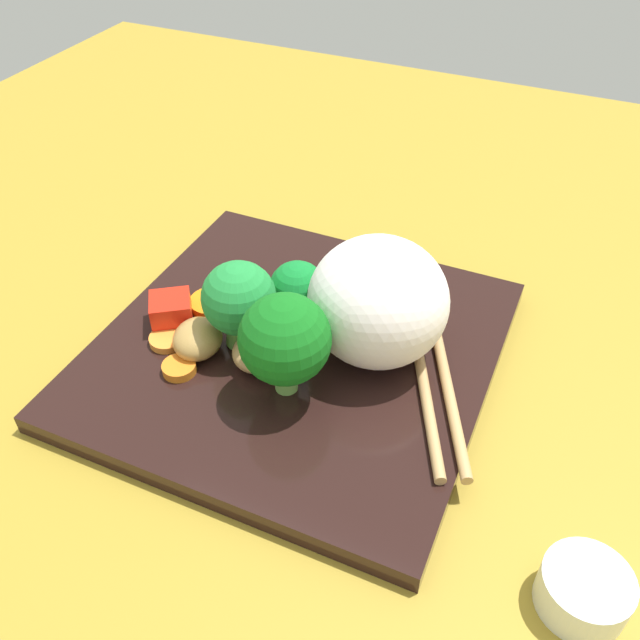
{
  "coord_description": "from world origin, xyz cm",
  "views": [
    {
      "loc": [
        -15.39,
        30.65,
        33.32
      ],
      "look_at": [
        -1.4,
        -0.86,
        3.42
      ],
      "focal_mm": 38.42,
      "sensor_mm": 36.0,
      "label": 1
    }
  ],
  "objects_px": {
    "square_plate": "(296,352)",
    "rice_mound": "(378,302)",
    "carrot_slice_2": "(212,303)",
    "sauce_cup": "(584,591)",
    "broccoli_floret_0": "(298,291)",
    "chopstick_pair": "(429,351)"
  },
  "relations": [
    {
      "from": "square_plate",
      "to": "rice_mound",
      "type": "xyz_separation_m",
      "value": [
        -0.05,
        -0.02,
        0.05
      ]
    },
    {
      "from": "rice_mound",
      "to": "carrot_slice_2",
      "type": "bearing_deg",
      "value": 2.53
    },
    {
      "from": "carrot_slice_2",
      "to": "sauce_cup",
      "type": "bearing_deg",
      "value": 158.02
    },
    {
      "from": "carrot_slice_2",
      "to": "sauce_cup",
      "type": "relative_size",
      "value": 0.7
    },
    {
      "from": "rice_mound",
      "to": "broccoli_floret_0",
      "type": "xyz_separation_m",
      "value": [
        0.06,
        -0.0,
        -0.01
      ]
    },
    {
      "from": "broccoli_floret_0",
      "to": "chopstick_pair",
      "type": "xyz_separation_m",
      "value": [
        -0.09,
        -0.01,
        -0.03
      ]
    },
    {
      "from": "rice_mound",
      "to": "sauce_cup",
      "type": "xyz_separation_m",
      "value": [
        -0.15,
        0.12,
        -0.04
      ]
    },
    {
      "from": "rice_mound",
      "to": "chopstick_pair",
      "type": "xyz_separation_m",
      "value": [
        -0.03,
        -0.01,
        -0.04
      ]
    },
    {
      "from": "broccoli_floret_0",
      "to": "carrot_slice_2",
      "type": "bearing_deg",
      "value": 7.18
    },
    {
      "from": "square_plate",
      "to": "sauce_cup",
      "type": "height_order",
      "value": "sauce_cup"
    },
    {
      "from": "carrot_slice_2",
      "to": "chopstick_pair",
      "type": "relative_size",
      "value": 0.16
    },
    {
      "from": "chopstick_pair",
      "to": "rice_mound",
      "type": "bearing_deg",
      "value": 81.59
    },
    {
      "from": "carrot_slice_2",
      "to": "sauce_cup",
      "type": "height_order",
      "value": "sauce_cup"
    },
    {
      "from": "chopstick_pair",
      "to": "sauce_cup",
      "type": "distance_m",
      "value": 0.17
    },
    {
      "from": "square_plate",
      "to": "carrot_slice_2",
      "type": "xyz_separation_m",
      "value": [
        0.07,
        -0.01,
        0.01
      ]
    },
    {
      "from": "square_plate",
      "to": "broccoli_floret_0",
      "type": "distance_m",
      "value": 0.04
    },
    {
      "from": "broccoli_floret_0",
      "to": "square_plate",
      "type": "bearing_deg",
      "value": 111.1
    },
    {
      "from": "carrot_slice_2",
      "to": "square_plate",
      "type": "bearing_deg",
      "value": 171.43
    },
    {
      "from": "sauce_cup",
      "to": "chopstick_pair",
      "type": "bearing_deg",
      "value": -47.03
    },
    {
      "from": "rice_mound",
      "to": "chopstick_pair",
      "type": "height_order",
      "value": "rice_mound"
    },
    {
      "from": "square_plate",
      "to": "sauce_cup",
      "type": "xyz_separation_m",
      "value": [
        -0.21,
        0.1,
        0.0
      ]
    },
    {
      "from": "rice_mound",
      "to": "broccoli_floret_0",
      "type": "relative_size",
      "value": 1.75
    }
  ]
}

